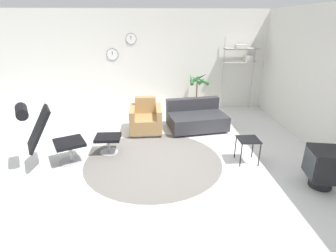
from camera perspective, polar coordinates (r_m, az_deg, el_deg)
ground_plane at (r=5.20m, az=-2.22°, el=-6.47°), size 12.00×12.00×0.00m
wall_back at (r=7.77m, az=-2.84°, el=13.88°), size 12.00×0.09×2.80m
wall_right at (r=5.73m, az=32.13°, el=7.82°), size 0.06×12.00×2.80m
round_rug at (r=5.01m, az=-3.20°, el=-7.58°), size 2.58×2.58×0.01m
lounge_chair at (r=5.01m, az=-24.97°, el=-1.01°), size 1.12×0.90×1.20m
ottoman at (r=5.33m, az=-12.90°, el=-3.06°), size 0.49×0.42×0.36m
armchair_red at (r=6.24m, az=-4.85°, el=1.33°), size 0.75×0.81×0.78m
couch_low at (r=6.46m, az=6.15°, el=1.60°), size 1.48×1.14×0.68m
side_table at (r=5.01m, az=17.06°, el=-3.35°), size 0.38×0.38×0.47m
crt_television at (r=4.79m, az=30.82°, el=-7.58°), size 0.55×0.60×0.64m
potted_plant at (r=7.61m, az=6.33°, el=6.99°), size 0.56×0.68×1.14m
shelf_unit at (r=7.92m, az=15.87°, el=14.70°), size 0.95×0.28×2.08m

